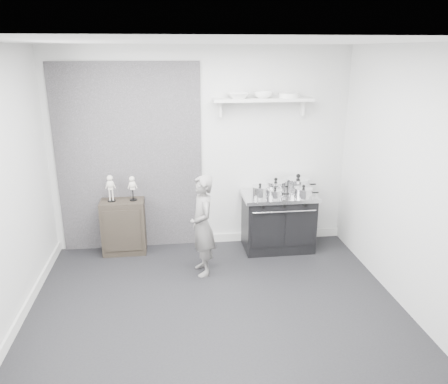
{
  "coord_description": "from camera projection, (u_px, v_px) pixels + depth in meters",
  "views": [
    {
      "loc": [
        -0.42,
        -3.94,
        2.63
      ],
      "look_at": [
        0.2,
        0.95,
        1.02
      ],
      "focal_mm": 35.0,
      "sensor_mm": 36.0,
      "label": 1
    }
  ],
  "objects": [
    {
      "name": "room_shell",
      "position": [
        205.0,
        158.0,
        4.2
      ],
      "size": [
        4.02,
        3.62,
        2.71
      ],
      "color": "silver",
      "rests_on": "ground"
    },
    {
      "name": "skeleton_full",
      "position": [
        110.0,
        186.0,
        5.67
      ],
      "size": [
        0.11,
        0.07,
        0.41
      ],
      "primitive_type": null,
      "color": "beige",
      "rests_on": "side_cabinet"
    },
    {
      "name": "pot_front_right",
      "position": [
        303.0,
        192.0,
        5.71
      ],
      "size": [
        0.32,
        0.24,
        0.17
      ],
      "color": "silver",
      "rests_on": "stove"
    },
    {
      "name": "plate_stack",
      "position": [
        289.0,
        95.0,
        5.65
      ],
      "size": [
        0.27,
        0.27,
        0.06
      ],
      "primitive_type": "cylinder",
      "color": "white",
      "rests_on": "wall_shelf"
    },
    {
      "name": "pot_front_center",
      "position": [
        275.0,
        194.0,
        5.69
      ],
      "size": [
        0.29,
        0.2,
        0.15
      ],
      "color": "silver",
      "rests_on": "stove"
    },
    {
      "name": "stove",
      "position": [
        278.0,
        221.0,
        5.97
      ],
      "size": [
        0.98,
        0.61,
        0.79
      ],
      "color": "black",
      "rests_on": "ground"
    },
    {
      "name": "child",
      "position": [
        202.0,
        226.0,
        5.23
      ],
      "size": [
        0.37,
        0.5,
        1.25
      ],
      "primitive_type": "imported",
      "rotation": [
        0.0,
        0.0,
        -1.4
      ],
      "color": "slate",
      "rests_on": "ground"
    },
    {
      "name": "pot_front_left",
      "position": [
        260.0,
        192.0,
        5.69
      ],
      "size": [
        0.31,
        0.22,
        0.2
      ],
      "color": "silver",
      "rests_on": "stove"
    },
    {
      "name": "wall_shelf",
      "position": [
        263.0,
        100.0,
        5.64
      ],
      "size": [
        1.3,
        0.26,
        0.24
      ],
      "color": "silver",
      "rests_on": "room_shell"
    },
    {
      "name": "pot_back_left",
      "position": [
        276.0,
        186.0,
        5.92
      ],
      "size": [
        0.36,
        0.27,
        0.2
      ],
      "color": "silver",
      "rests_on": "stove"
    },
    {
      "name": "bowl_large",
      "position": [
        238.0,
        96.0,
        5.57
      ],
      "size": [
        0.29,
        0.29,
        0.07
      ],
      "primitive_type": "imported",
      "color": "white",
      "rests_on": "wall_shelf"
    },
    {
      "name": "side_cabinet",
      "position": [
        124.0,
        227.0,
        5.86
      ],
      "size": [
        0.57,
        0.33,
        0.74
      ],
      "primitive_type": "cube",
      "color": "black",
      "rests_on": "ground"
    },
    {
      "name": "skeleton_torso",
      "position": [
        132.0,
        187.0,
        5.7
      ],
      "size": [
        0.11,
        0.07,
        0.38
      ],
      "primitive_type": null,
      "color": "beige",
      "rests_on": "side_cabinet"
    },
    {
      "name": "pot_back_right",
      "position": [
        298.0,
        184.0,
        5.98
      ],
      "size": [
        0.43,
        0.34,
        0.24
      ],
      "color": "silver",
      "rests_on": "stove"
    },
    {
      "name": "bowl_small",
      "position": [
        263.0,
        95.0,
        5.61
      ],
      "size": [
        0.25,
        0.25,
        0.08
      ],
      "primitive_type": "imported",
      "color": "white",
      "rests_on": "wall_shelf"
    },
    {
      "name": "ground",
      "position": [
        216.0,
        313.0,
        4.58
      ],
      "size": [
        4.0,
        4.0,
        0.0
      ],
      "primitive_type": "plane",
      "color": "black",
      "rests_on": "ground"
    }
  ]
}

